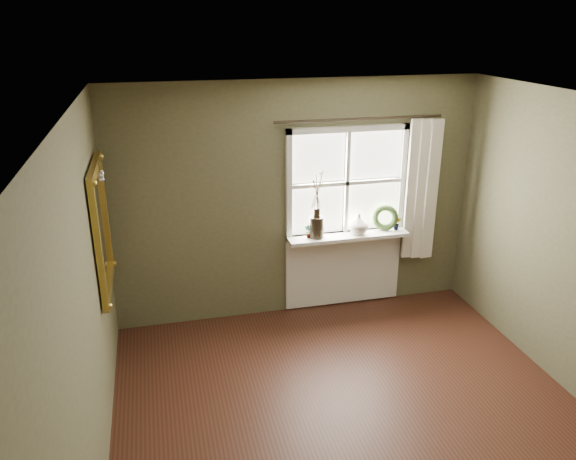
{
  "coord_description": "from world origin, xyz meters",
  "views": [
    {
      "loc": [
        -1.47,
        -3.33,
        3.18
      ],
      "look_at": [
        -0.27,
        1.55,
        1.26
      ],
      "focal_mm": 35.0,
      "sensor_mm": 36.0,
      "label": 1
    }
  ],
  "objects_px": {
    "dark_jug": "(317,227)",
    "cream_vase": "(359,224)",
    "gilt_mirror": "(101,228)",
    "wreath": "(385,220)"
  },
  "relations": [
    {
      "from": "wreath",
      "to": "gilt_mirror",
      "type": "relative_size",
      "value": 0.26
    },
    {
      "from": "dark_jug",
      "to": "cream_vase",
      "type": "distance_m",
      "value": 0.48
    },
    {
      "from": "wreath",
      "to": "gilt_mirror",
      "type": "bearing_deg",
      "value": -149.27
    },
    {
      "from": "gilt_mirror",
      "to": "cream_vase",
      "type": "bearing_deg",
      "value": 13.64
    },
    {
      "from": "cream_vase",
      "to": "gilt_mirror",
      "type": "distance_m",
      "value": 2.74
    },
    {
      "from": "cream_vase",
      "to": "wreath",
      "type": "height_order",
      "value": "wreath"
    },
    {
      "from": "cream_vase",
      "to": "gilt_mirror",
      "type": "xyz_separation_m",
      "value": [
        -2.63,
        -0.64,
        0.42
      ]
    },
    {
      "from": "cream_vase",
      "to": "wreath",
      "type": "distance_m",
      "value": 0.33
    },
    {
      "from": "gilt_mirror",
      "to": "dark_jug",
      "type": "bearing_deg",
      "value": 16.55
    },
    {
      "from": "cream_vase",
      "to": "gilt_mirror",
      "type": "relative_size",
      "value": 0.2
    }
  ]
}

